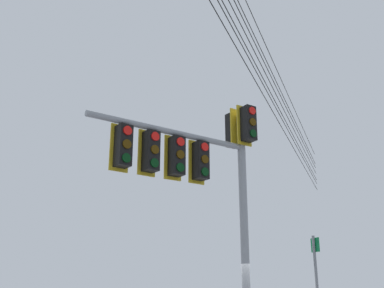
{
  "coord_description": "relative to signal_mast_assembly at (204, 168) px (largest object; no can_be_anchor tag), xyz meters",
  "views": [
    {
      "loc": [
        3.11,
        -11.61,
        1.84
      ],
      "look_at": [
        -0.53,
        -1.95,
        5.17
      ],
      "focal_mm": 43.42,
      "sensor_mm": 36.0,
      "label": 1
    }
  ],
  "objects": [
    {
      "name": "signal_mast_assembly",
      "position": [
        0.0,
        0.0,
        0.0
      ],
      "size": [
        2.88,
        3.83,
        6.42
      ],
      "color": "gray",
      "rests_on": "ground"
    },
    {
      "name": "overhead_wire_span",
      "position": [
        0.68,
        2.47,
        4.54
      ],
      "size": [
        0.21,
        33.46,
        2.69
      ],
      "color": "black"
    }
  ]
}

